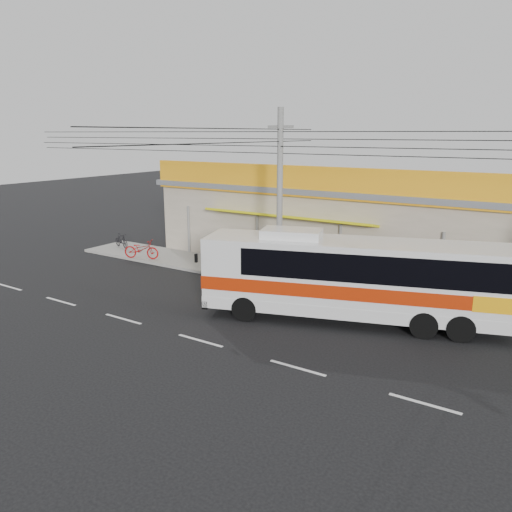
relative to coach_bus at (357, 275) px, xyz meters
The scene contains 8 objects.
ground 5.01m from the coach_bus, 148.80° to the right, with size 120.00×120.00×0.00m, color black.
sidewalk 5.67m from the coach_bus, 137.68° to the left, with size 30.00×3.20×0.15m, color gray.
lane_markings 6.59m from the coach_bus, 128.94° to the right, with size 50.00×0.12×0.01m, color silver, non-canonical shape.
storefront_building 9.97m from the coach_bus, 113.43° to the left, with size 22.60×9.20×5.70m.
coach_bus is the anchor object (origin of this frame).
motorbike_red 14.43m from the coach_bus, behind, with size 0.74×2.13×1.12m, color #980B0B.
motorbike_dark 17.90m from the coach_bus, 167.92° to the left, with size 0.43×1.52×0.91m, color black.
utility_pole 7.04m from the coach_bus, 158.51° to the left, with size 34.00×14.00×8.44m.
Camera 1 is at (10.83, -15.54, 7.34)m, focal length 35.00 mm.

